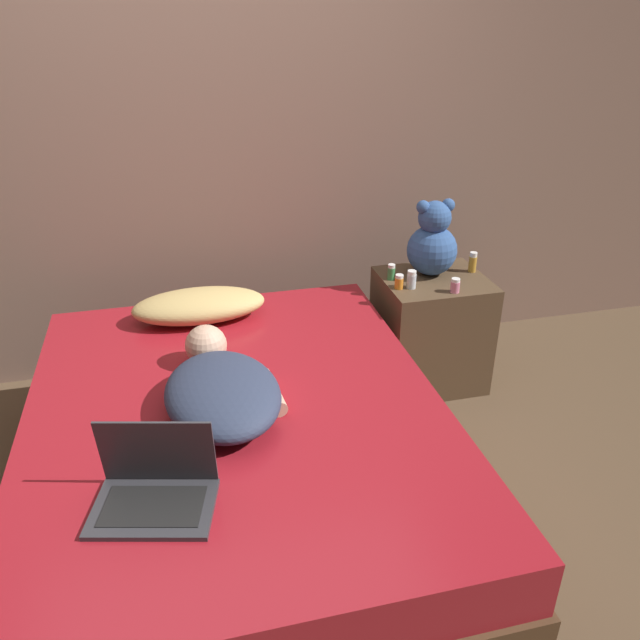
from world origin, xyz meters
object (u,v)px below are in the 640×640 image
at_px(bottle_pink, 455,286).
at_px(bottle_orange, 399,282).
at_px(bottle_clear, 411,280).
at_px(teddy_bear, 433,242).
at_px(pillow, 199,306).
at_px(person_lying, 222,387).
at_px(laptop, 155,486).
at_px(bottle_green, 391,272).
at_px(bottle_amber, 473,262).

height_order(bottle_pink, bottle_orange, bottle_orange).
distance_m(bottle_clear, bottle_pink, 0.21).
bearing_deg(teddy_bear, pillow, -177.24).
height_order(person_lying, laptop, laptop).
bearing_deg(teddy_bear, bottle_pink, -84.19).
distance_m(bottle_green, bottle_amber, 0.43).
xyz_separation_m(bottle_amber, bottle_orange, (-0.43, -0.11, -0.02)).
bearing_deg(laptop, bottle_pink, 49.12).
bearing_deg(bottle_clear, person_lying, -146.95).
bearing_deg(pillow, bottle_amber, 1.17).
distance_m(bottle_clear, bottle_amber, 0.39).
bearing_deg(bottle_clear, pillow, 174.94).
relative_size(pillow, bottle_pink, 8.75).
distance_m(bottle_clear, bottle_green, 0.13).
distance_m(pillow, bottle_amber, 1.38).
bearing_deg(teddy_bear, person_lying, -145.51).
bearing_deg(bottle_amber, laptop, -143.01).
bearing_deg(laptop, pillow, 93.66).
bearing_deg(bottle_amber, bottle_green, 179.52).
bearing_deg(bottle_clear, laptop, -138.33).
xyz_separation_m(pillow, bottle_green, (0.94, 0.03, 0.06)).
bearing_deg(laptop, bottle_green, 60.03).
relative_size(laptop, bottle_green, 5.00).
distance_m(person_lying, bottle_clear, 1.16).
distance_m(bottle_amber, bottle_orange, 0.45).
bearing_deg(teddy_bear, laptop, -138.26).
xyz_separation_m(teddy_bear, bottle_clear, (-0.16, -0.14, -0.12)).
bearing_deg(person_lying, bottle_pink, 20.24).
bearing_deg(person_lying, laptop, -123.04).
bearing_deg(laptop, person_lying, 75.60).
relative_size(teddy_bear, bottle_clear, 4.33).
relative_size(person_lying, bottle_orange, 10.42).
relative_size(person_lying, bottle_pink, 10.63).
xyz_separation_m(person_lying, bottle_orange, (0.91, 0.64, 0.05)).
bearing_deg(pillow, bottle_pink, -8.83).
bearing_deg(teddy_bear, bottle_orange, -147.87).
bearing_deg(bottle_orange, person_lying, -144.97).
bearing_deg(teddy_bear, bottle_amber, -7.29).
xyz_separation_m(bottle_green, bottle_amber, (0.43, -0.00, 0.01)).
distance_m(bottle_amber, bottle_pink, 0.29).
relative_size(teddy_bear, bottle_amber, 3.69).
height_order(teddy_bear, bottle_clear, teddy_bear).
bearing_deg(bottle_orange, bottle_green, 89.63).
distance_m(laptop, bottle_green, 1.67).
relative_size(bottle_amber, bottle_orange, 1.47).
xyz_separation_m(bottle_green, bottle_orange, (-0.00, -0.11, -0.00)).
relative_size(bottle_green, bottle_amber, 0.76).
relative_size(person_lying, bottle_green, 9.29).
distance_m(laptop, bottle_orange, 1.59).
xyz_separation_m(laptop, bottle_orange, (1.15, 1.09, 0.07)).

